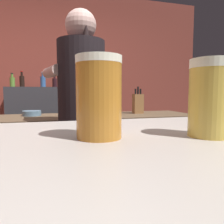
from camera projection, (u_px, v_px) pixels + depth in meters
wall_back at (50, 77)px, 3.42m from camera, size 5.20×0.10×2.70m
prep_counter at (87, 161)px, 2.07m from camera, size 2.10×0.60×0.89m
back_shelf at (40, 127)px, 3.18m from camera, size 0.89×0.36×1.18m
bartender at (82, 110)px, 1.56m from camera, size 0.48×0.55×1.69m
knife_block at (138, 103)px, 2.22m from camera, size 0.10×0.08×0.28m
mixing_bowl at (32, 113)px, 2.00m from camera, size 0.17×0.17×0.05m
chefs_knife at (106, 115)px, 2.03m from camera, size 0.24×0.12×0.01m
pint_glass_near at (210, 98)px, 0.39m from camera, size 0.08×0.08×0.14m
pint_glass_far at (99, 97)px, 0.38m from camera, size 0.08×0.08×0.15m
bottle_vinegar at (22, 81)px, 3.09m from camera, size 0.07×0.07×0.23m
bottle_soy at (12, 82)px, 2.99m from camera, size 0.07×0.07×0.19m
bottle_hot_sauce at (55, 82)px, 3.27m from camera, size 0.07×0.07×0.20m
bottle_olive_oil at (43, 81)px, 3.08m from camera, size 0.07×0.07×0.22m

